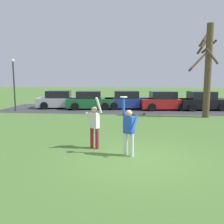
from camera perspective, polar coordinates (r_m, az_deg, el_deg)
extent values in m
plane|color=#4C7533|center=(8.71, 5.48, -10.52)|extent=(120.00, 120.00, 0.00)
cylinder|color=silver|center=(8.70, 4.67, -7.71)|extent=(0.14, 0.14, 0.82)
cylinder|color=silver|center=(8.83, 3.21, -7.46)|extent=(0.14, 0.14, 0.82)
cube|color=#234CB2|center=(8.60, 3.98, -3.02)|extent=(0.42, 0.37, 0.60)
sphere|color=tan|center=(8.53, 4.01, -0.29)|extent=(0.23, 0.23, 0.23)
cylinder|color=#234CB2|center=(8.47, 5.28, -2.88)|extent=(0.29, 0.45, 0.59)
cylinder|color=#234CB2|center=(8.62, 2.75, 1.26)|extent=(0.09, 0.09, 0.66)
cylinder|color=maroon|center=(9.74, -4.69, -5.99)|extent=(0.14, 0.14, 0.82)
cylinder|color=maroon|center=(9.57, -3.49, -6.22)|extent=(0.14, 0.14, 0.82)
cube|color=silver|center=(9.50, -4.14, -1.95)|extent=(0.42, 0.37, 0.60)
sphere|color=tan|center=(9.44, -4.17, 0.53)|extent=(0.23, 0.23, 0.23)
cylinder|color=silver|center=(9.64, -5.17, -1.54)|extent=(0.29, 0.45, 0.59)
cylinder|color=silver|center=(9.28, -3.11, 1.55)|extent=(0.23, 0.33, 0.65)
cylinder|color=white|center=(8.58, 2.77, 3.52)|extent=(0.26, 0.26, 0.02)
cube|color=#BCBCC1|center=(22.67, -11.93, 2.28)|extent=(4.31, 2.36, 0.80)
cube|color=black|center=(22.64, -12.36, 4.09)|extent=(2.31, 1.92, 0.64)
cylinder|color=black|center=(23.42, -8.48, 2.01)|extent=(0.68, 0.31, 0.66)
cylinder|color=black|center=(21.62, -8.99, 1.50)|extent=(0.68, 0.31, 0.66)
cylinder|color=black|center=(23.82, -14.58, 1.94)|extent=(0.68, 0.31, 0.66)
cylinder|color=black|center=(22.06, -15.56, 1.43)|extent=(0.68, 0.31, 0.66)
cube|color=#1E6633|center=(21.63, -5.04, 2.16)|extent=(4.31, 2.36, 0.80)
cube|color=black|center=(21.58, -5.47, 4.06)|extent=(2.31, 1.92, 0.64)
cylinder|color=black|center=(22.54, -1.70, 1.86)|extent=(0.68, 0.31, 0.66)
cylinder|color=black|center=(20.73, -1.64, 1.32)|extent=(0.68, 0.31, 0.66)
cylinder|color=black|center=(22.65, -8.15, 1.81)|extent=(0.68, 0.31, 0.66)
cylinder|color=black|center=(20.85, -8.64, 1.27)|extent=(0.68, 0.31, 0.66)
cube|color=#233893|center=(21.82, 3.70, 2.22)|extent=(4.31, 2.36, 0.80)
cube|color=black|center=(21.74, 3.32, 4.11)|extent=(2.31, 1.92, 0.64)
cylinder|color=black|center=(22.91, 6.62, 1.91)|extent=(0.68, 0.31, 0.66)
cylinder|color=black|center=(21.12, 7.38, 1.38)|extent=(0.68, 0.31, 0.66)
cylinder|color=black|center=(22.65, 0.25, 1.89)|extent=(0.68, 0.31, 0.66)
cylinder|color=black|center=(20.84, 0.48, 1.35)|extent=(0.68, 0.31, 0.66)
cube|color=red|center=(21.54, 12.17, 1.98)|extent=(4.31, 2.36, 0.80)
cube|color=black|center=(21.44, 11.83, 3.89)|extent=(2.31, 1.92, 0.64)
cylinder|color=black|center=(22.78, 14.68, 1.67)|extent=(0.68, 0.31, 0.66)
cylinder|color=black|center=(21.05, 16.12, 1.10)|extent=(0.68, 0.31, 0.66)
cylinder|color=black|center=(22.17, 8.38, 1.67)|extent=(0.68, 0.31, 0.66)
cylinder|color=black|center=(20.39, 9.33, 1.10)|extent=(0.68, 0.31, 0.66)
cube|color=black|center=(22.36, 20.49, 1.87)|extent=(4.31, 2.36, 0.80)
cube|color=black|center=(22.24, 20.22, 3.72)|extent=(2.31, 1.92, 0.64)
cylinder|color=black|center=(23.73, 22.44, 1.56)|extent=(0.68, 0.31, 0.66)
cylinder|color=black|center=(22.10, 24.41, 1.01)|extent=(0.68, 0.31, 0.66)
cylinder|color=black|center=(22.78, 16.62, 1.59)|extent=(0.68, 0.31, 0.66)
cylinder|color=black|center=(21.07, 18.22, 1.02)|extent=(0.68, 0.31, 0.66)
cube|color=#38383D|center=(21.49, 3.47, 0.67)|extent=(21.72, 6.40, 0.01)
cylinder|color=brown|center=(18.15, 21.51, 8.82)|extent=(0.46, 0.46, 6.36)
cylinder|color=brown|center=(18.76, 19.57, 11.19)|extent=(1.62, 1.16, 1.53)
cylinder|color=brown|center=(18.52, 20.54, 15.38)|extent=(0.79, 0.87, 0.92)
cylinder|color=brown|center=(18.53, 20.34, 14.12)|extent=(0.93, 0.93, 1.09)
cylinder|color=brown|center=(18.72, 21.73, 14.00)|extent=(1.03, 0.39, 0.95)
cylinder|color=brown|center=(17.83, 22.39, 11.93)|extent=(0.99, 0.41, 1.06)
cylinder|color=#2D2D33|center=(21.76, -21.87, 5.47)|extent=(0.12, 0.12, 4.00)
sphere|color=silver|center=(21.79, -22.17, 11.05)|extent=(0.28, 0.28, 0.28)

